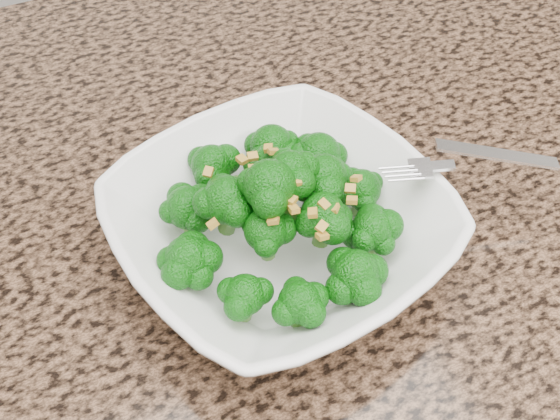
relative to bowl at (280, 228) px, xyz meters
name	(u,v)px	position (x,y,z in m)	size (l,w,h in m)	color
granite_counter	(331,328)	(0.01, -0.07, -0.04)	(1.64, 1.04, 0.03)	brown
bowl	(280,228)	(0.00, 0.00, 0.00)	(0.24, 0.24, 0.06)	white
broccoli_pile	(280,170)	(0.00, 0.00, 0.06)	(0.21, 0.21, 0.06)	#0D600B
garlic_topping	(280,133)	(0.00, 0.00, 0.10)	(0.13, 0.13, 0.01)	#BB8F2D
fork	(445,165)	(0.13, -0.02, 0.04)	(0.17, 0.03, 0.01)	silver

